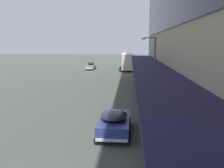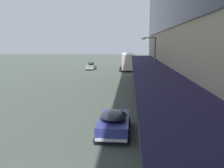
{
  "view_description": "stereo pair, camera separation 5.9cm",
  "coord_description": "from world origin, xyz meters",
  "px_view_note": "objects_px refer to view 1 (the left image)",
  "views": [
    {
      "loc": [
        4.51,
        -6.73,
        5.53
      ],
      "look_at": [
        2.72,
        18.53,
        1.39
      ],
      "focal_mm": 40.0,
      "sensor_mm": 36.0,
      "label": 1
    },
    {
      "loc": [
        4.56,
        -6.72,
        5.53
      ],
      "look_at": [
        2.72,
        18.53,
        1.39
      ],
      "focal_mm": 40.0,
      "sensor_mm": 36.0,
      "label": 2
    }
  ],
  "objects_px": {
    "transit_bus_kerbside_front": "(128,60)",
    "street_lamp": "(153,62)",
    "sedan_lead_near": "(91,66)",
    "sedan_second_near": "(114,122)",
    "fire_hydrant": "(159,109)"
  },
  "relations": [
    {
      "from": "sedan_lead_near",
      "to": "street_lamp",
      "type": "distance_m",
      "value": 29.71
    },
    {
      "from": "transit_bus_kerbside_front",
      "to": "sedan_lead_near",
      "type": "relative_size",
      "value": 2.4
    },
    {
      "from": "sedan_second_near",
      "to": "fire_hydrant",
      "type": "distance_m",
      "value": 5.23
    },
    {
      "from": "sedan_second_near",
      "to": "transit_bus_kerbside_front",
      "type": "bearing_deg",
      "value": 89.24
    },
    {
      "from": "street_lamp",
      "to": "fire_hydrant",
      "type": "distance_m",
      "value": 7.13
    },
    {
      "from": "sedan_second_near",
      "to": "fire_hydrant",
      "type": "xyz_separation_m",
      "value": [
        3.21,
        4.13,
        -0.24
      ]
    },
    {
      "from": "transit_bus_kerbside_front",
      "to": "street_lamp",
      "type": "relative_size",
      "value": 1.81
    },
    {
      "from": "sedan_lead_near",
      "to": "transit_bus_kerbside_front",
      "type": "bearing_deg",
      "value": 0.08
    },
    {
      "from": "sedan_lead_near",
      "to": "fire_hydrant",
      "type": "xyz_separation_m",
      "value": [
        10.57,
        -33.98,
        -0.29
      ]
    },
    {
      "from": "sedan_second_near",
      "to": "fire_hydrant",
      "type": "height_order",
      "value": "sedan_second_near"
    },
    {
      "from": "sedan_lead_near",
      "to": "street_lamp",
      "type": "xyz_separation_m",
      "value": [
        10.58,
        -27.61,
        2.92
      ]
    },
    {
      "from": "sedan_second_near",
      "to": "street_lamp",
      "type": "relative_size",
      "value": 0.72
    },
    {
      "from": "sedan_second_near",
      "to": "sedan_lead_near",
      "type": "distance_m",
      "value": 38.81
    },
    {
      "from": "sedan_second_near",
      "to": "street_lamp",
      "type": "xyz_separation_m",
      "value": [
        3.22,
        10.49,
        2.97
      ]
    },
    {
      "from": "street_lamp",
      "to": "fire_hydrant",
      "type": "xyz_separation_m",
      "value": [
        -0.01,
        -6.37,
        -3.21
      ]
    }
  ]
}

